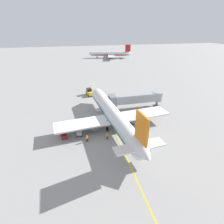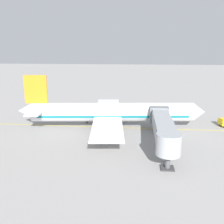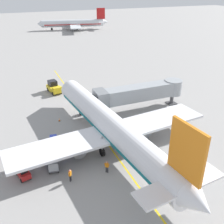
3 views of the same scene
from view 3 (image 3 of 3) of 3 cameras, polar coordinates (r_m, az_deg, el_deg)
ground_plane at (r=39.35m, az=-0.57°, el=-7.43°), size 400.00×400.00×0.00m
gate_lead_in_line at (r=39.34m, az=-0.57°, el=-7.42°), size 0.24×80.00×0.01m
parked_airliner at (r=37.93m, az=-0.25°, el=-3.17°), size 30.38×37.35×10.63m
jet_bridge at (r=49.14m, az=6.14°, el=4.20°), size 17.70×3.50×4.98m
pushback_tractor at (r=59.36m, az=-12.40°, el=5.26°), size 2.98×4.73×2.40m
baggage_tug_lead at (r=39.87m, az=-12.48°, el=-6.42°), size 1.62×2.66×1.62m
baggage_tug_trailing at (r=35.31m, az=-18.79°, el=-12.17°), size 1.82×2.72×1.62m
baggage_cart_front at (r=37.46m, az=-14.53°, el=-8.59°), size 1.61×2.97×1.58m
baggage_cart_second_in_train at (r=35.27m, az=-12.64°, el=-10.81°), size 1.61×2.97×1.58m
ground_crew_wing_walker at (r=33.99m, az=-1.11°, el=-11.66°), size 0.62×0.52×1.69m
ground_crew_loader at (r=33.11m, az=-9.06°, el=-13.26°), size 0.55×0.60×1.69m
safety_cone_nose_left at (r=46.88m, az=-11.32°, el=-1.61°), size 0.36×0.36×0.59m
distant_taxiing_airliner at (r=141.07m, az=-8.36°, el=18.46°), size 35.16×28.88×10.10m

